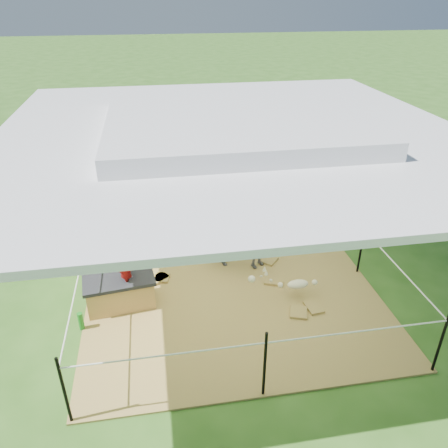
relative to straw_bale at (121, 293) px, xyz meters
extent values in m
plane|color=#2D5919|center=(1.75, 0.24, -0.25)|extent=(90.00, 90.00, 0.00)
cube|color=brown|center=(1.75, 0.24, -0.24)|extent=(4.60, 4.60, 0.03)
cylinder|color=silver|center=(-1.25, 3.24, 1.05)|extent=(0.07, 0.07, 2.60)
cylinder|color=silver|center=(4.75, 3.24, 1.05)|extent=(0.07, 0.07, 2.60)
cube|color=white|center=(1.75, 0.24, 2.39)|extent=(6.30, 6.30, 0.08)
cube|color=white|center=(1.75, 0.24, 2.54)|extent=(3.30, 3.30, 0.22)
cylinder|color=black|center=(-0.50, 2.49, 0.25)|extent=(0.04, 0.04, 1.00)
cylinder|color=black|center=(1.75, 2.49, 0.25)|extent=(0.04, 0.04, 1.00)
cylinder|color=black|center=(4.00, 2.49, 0.25)|extent=(0.04, 0.04, 1.00)
cylinder|color=black|center=(-0.50, 0.24, 0.25)|extent=(0.04, 0.04, 1.00)
cylinder|color=black|center=(4.00, 0.24, 0.25)|extent=(0.04, 0.04, 1.00)
cylinder|color=black|center=(-0.50, -2.01, 0.25)|extent=(0.04, 0.04, 1.00)
cylinder|color=black|center=(1.75, -2.01, 0.25)|extent=(0.04, 0.04, 1.00)
cylinder|color=black|center=(4.00, -2.01, 0.25)|extent=(0.04, 0.04, 1.00)
cylinder|color=white|center=(1.75, 2.49, 0.60)|extent=(4.50, 0.02, 0.02)
cylinder|color=white|center=(1.75, -2.01, 0.60)|extent=(4.50, 0.02, 0.02)
cylinder|color=white|center=(4.00, 0.24, 0.60)|extent=(0.02, 4.50, 0.02)
cylinder|color=white|center=(-0.50, 0.24, 0.60)|extent=(0.02, 4.50, 0.02)
cube|color=#B38241|center=(0.00, 0.00, 0.00)|extent=(1.04, 0.62, 0.44)
cube|color=black|center=(0.00, 0.00, 0.25)|extent=(1.12, 0.68, 0.06)
imported|color=#B11211|center=(0.10, 0.00, 0.81)|extent=(0.34, 0.47, 1.19)
cylinder|color=#1B7B1E|center=(-0.55, -0.45, -0.08)|extent=(0.09, 0.09, 0.28)
imported|color=#535459|center=(2.03, 0.70, 0.28)|extent=(1.28, 0.86, 0.99)
cylinder|color=pink|center=(2.03, 0.70, 0.84)|extent=(0.31, 0.31, 0.14)
cylinder|color=blue|center=(5.90, 5.93, 0.16)|extent=(0.68, 0.68, 0.82)
cube|color=brown|center=(4.04, 8.99, 0.07)|extent=(1.76, 1.44, 0.64)
cube|color=brown|center=(6.88, 9.89, 0.16)|extent=(2.06, 1.57, 0.81)
imported|color=#3278BF|center=(3.75, 7.49, 0.29)|extent=(0.53, 0.41, 1.08)
camera|label=1|loc=(0.67, -5.56, 4.13)|focal=35.00mm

